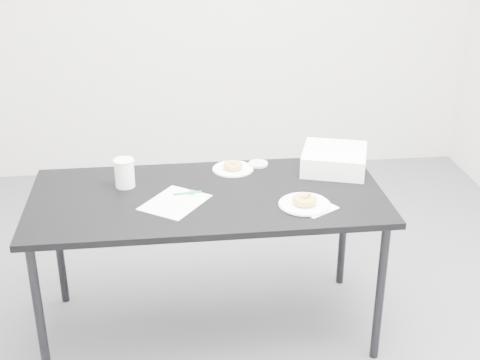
{
  "coord_description": "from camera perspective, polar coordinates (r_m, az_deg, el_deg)",
  "views": [
    {
      "loc": [
        -0.31,
        -2.89,
        2.12
      ],
      "look_at": [
        0.03,
        0.02,
        0.78
      ],
      "focal_mm": 50.0,
      "sensor_mm": 36.0,
      "label": 1
    }
  ],
  "objects": [
    {
      "name": "floor",
      "position": [
        3.6,
        -0.38,
        -11.58
      ],
      "size": [
        4.0,
        4.0,
        0.0
      ],
      "primitive_type": "plane",
      "color": "#4A494E",
      "rests_on": "ground"
    },
    {
      "name": "plate_far",
      "position": [
        3.4,
        -0.61,
        0.94
      ],
      "size": [
        0.21,
        0.21,
        0.01
      ],
      "primitive_type": "cylinder",
      "color": "white",
      "rests_on": "table"
    },
    {
      "name": "napkin",
      "position": [
        3.04,
        6.33,
        -2.28
      ],
      "size": [
        0.23,
        0.23,
        0.0
      ],
      "primitive_type": "cube",
      "rotation": [
        0.0,
        0.0,
        0.56
      ],
      "color": "white",
      "rests_on": "table"
    },
    {
      "name": "bakery_box",
      "position": [
        3.42,
        8.05,
        1.75
      ],
      "size": [
        0.4,
        0.4,
        0.1
      ],
      "primitive_type": "cube",
      "rotation": [
        0.0,
        0.0,
        -0.31
      ],
      "color": "white",
      "rests_on": "table"
    },
    {
      "name": "table",
      "position": [
        3.17,
        -2.79,
        -2.17
      ],
      "size": [
        1.67,
        0.78,
        0.76
      ],
      "rotation": [
        0.0,
        0.0,
        0.0
      ],
      "color": "black",
      "rests_on": "floor"
    },
    {
      "name": "cup_lid",
      "position": [
        3.46,
        1.56,
        1.39
      ],
      "size": [
        0.1,
        0.1,
        0.01
      ],
      "primitive_type": "cylinder",
      "color": "silver",
      "rests_on": "table"
    },
    {
      "name": "plate_near",
      "position": [
        3.05,
        5.52,
        -2.08
      ],
      "size": [
        0.24,
        0.24,
        0.01
      ],
      "primitive_type": "cylinder",
      "color": "white",
      "rests_on": "napkin"
    },
    {
      "name": "pen",
      "position": [
        3.15,
        -4.52,
        -1.12
      ],
      "size": [
        0.13,
        0.03,
        0.01
      ],
      "primitive_type": "cylinder",
      "rotation": [
        0.0,
        1.57,
        0.13
      ],
      "color": "#0C845B",
      "rests_on": "scorecard"
    },
    {
      "name": "logo_patch",
      "position": [
        3.16,
        -4.17,
        -1.07
      ],
      "size": [
        0.07,
        0.07,
        0.0
      ],
      "primitive_type": "cube",
      "rotation": [
        0.0,
        0.0,
        -0.62
      ],
      "color": "green",
      "rests_on": "scorecard"
    },
    {
      "name": "donut_near",
      "position": [
        3.04,
        5.54,
        -1.72
      ],
      "size": [
        0.15,
        0.15,
        0.04
      ],
      "primitive_type": "torus",
      "rotation": [
        0.0,
        0.0,
        0.42
      ],
      "color": "#C18E3D",
      "rests_on": "plate_near"
    },
    {
      "name": "donut_far",
      "position": [
        3.4,
        -0.61,
        1.24
      ],
      "size": [
        0.12,
        0.12,
        0.03
      ],
      "primitive_type": "torus",
      "rotation": [
        0.0,
        0.0,
        0.22
      ],
      "color": "#C18E3D",
      "rests_on": "plate_far"
    },
    {
      "name": "coffee_cup",
      "position": [
        3.24,
        -9.83,
        0.6
      ],
      "size": [
        0.09,
        0.09,
        0.14
      ],
      "primitive_type": "cylinder",
      "color": "white",
      "rests_on": "table"
    },
    {
      "name": "scorecard",
      "position": [
        3.08,
        -5.57,
        -1.91
      ],
      "size": [
        0.35,
        0.37,
        0.0
      ],
      "primitive_type": "cube",
      "rotation": [
        0.0,
        0.0,
        -0.62
      ],
      "color": "white",
      "rests_on": "table"
    }
  ]
}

